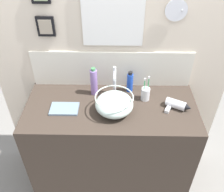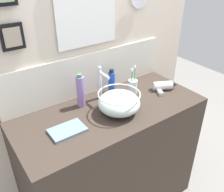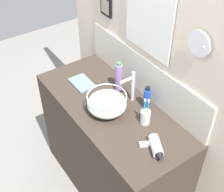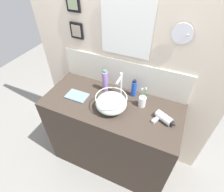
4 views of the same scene
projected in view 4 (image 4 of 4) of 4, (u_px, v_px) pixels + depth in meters
The scene contains 10 objects.
ground_plane at pixel (111, 157), 2.20m from camera, with size 6.00×6.00×0.00m, color gray.
vanity_counter at pixel (111, 135), 1.89m from camera, with size 1.27×0.56×0.93m, color #382D26.
back_panel at pixel (125, 53), 1.55m from camera, with size 1.87×0.10×2.56m.
glass_bowl_sink at pixel (111, 103), 1.48m from camera, with size 0.27×0.27×0.14m.
faucet at pixel (120, 83), 1.58m from camera, with size 0.02×0.12×0.24m.
hair_drier at pixel (165, 119), 1.41m from camera, with size 0.20×0.14×0.07m.
toothbrush_cup at pixel (142, 101), 1.52m from camera, with size 0.06×0.06×0.21m.
shampoo_bottle at pixel (105, 81), 1.65m from camera, with size 0.05×0.05×0.23m.
spray_bottle at pixel (134, 89), 1.61m from camera, with size 0.05×0.05×0.18m.
hand_towel at pixel (77, 96), 1.64m from camera, with size 0.20×0.13×0.02m, color slate.
Camera 4 is at (0.46, -1.02, 2.04)m, focal length 28.00 mm.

